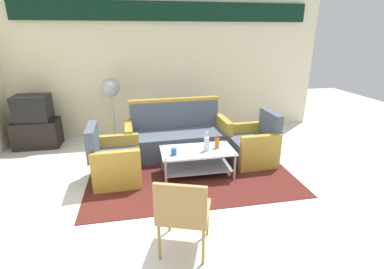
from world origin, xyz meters
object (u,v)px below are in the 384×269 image
cup (174,152)px  wicker_chair (183,210)px  television (32,108)px  coffee_table (197,158)px  armchair_left (115,162)px  armchair_right (253,146)px  tv_stand (37,133)px  bottle_orange (217,143)px  bottle_clear (206,144)px  pedestal_fan (111,91)px  couch (178,138)px

cup → wicker_chair: wicker_chair is taller
wicker_chair → television: bearing=144.0°
wicker_chair → coffee_table: bearing=92.7°
armchair_left → wicker_chair: (0.74, -1.66, 0.21)m
armchair_left → armchair_right: bearing=94.1°
tv_stand → television: size_ratio=1.31×
armchair_right → wicker_chair: armchair_right is taller
armchair_left → television: bearing=-138.6°
armchair_right → bottle_orange: (-0.72, -0.27, 0.21)m
bottle_clear → television: bearing=148.5°
armchair_left → coffee_table: size_ratio=0.77×
armchair_left → tv_stand: bearing=-138.5°
pedestal_fan → wicker_chair: size_ratio=1.51×
cup → television: 3.03m
tv_stand → television: television is taller
tv_stand → wicker_chair: (2.29, -3.32, 0.23)m
cup → wicker_chair: 1.49m
couch → coffee_table: (0.18, -0.84, -0.04)m
cup → couch: bearing=78.7°
television → bottle_orange: bearing=152.7°
armchair_left → coffee_table: bearing=85.3°
armchair_right → bottle_clear: 0.99m
armchair_right → coffee_table: 1.06m
wicker_chair → bottle_orange: bearing=83.4°
couch → wicker_chair: size_ratio=2.18×
bottle_orange → cup: bottle_orange is taller
cup → pedestal_fan: (-0.97, 1.88, 0.55)m
pedestal_fan → wicker_chair: pedestal_fan is taller
armchair_left → bottle_clear: bearing=83.7°
armchair_left → armchair_right: size_ratio=1.00×
couch → bottle_clear: bearing=106.7°
cup → tv_stand: 3.02m
bottle_orange → wicker_chair: wicker_chair is taller
tv_stand → television: bearing=88.3°
armchair_right → couch: bearing=63.4°
couch → cup: bearing=76.3°
bottle_clear → tv_stand: bearing=148.6°
armchair_left → couch: bearing=125.1°
bottle_clear → armchair_right: bearing=20.4°
armchair_right → wicker_chair: size_ratio=1.01×
coffee_table → bottle_orange: bearing=3.9°
bottle_clear → tv_stand: (-2.89, 1.77, -0.26)m
armchair_left → bottle_clear: 1.37m
armchair_right → bottle_clear: armchair_right is taller
armchair_left → bottle_orange: 1.55m
bottle_orange → television: 3.53m
couch → cup: 0.98m
television → wicker_chair: 4.04m
cup → wicker_chair: bearing=-94.1°
couch → wicker_chair: 2.46m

